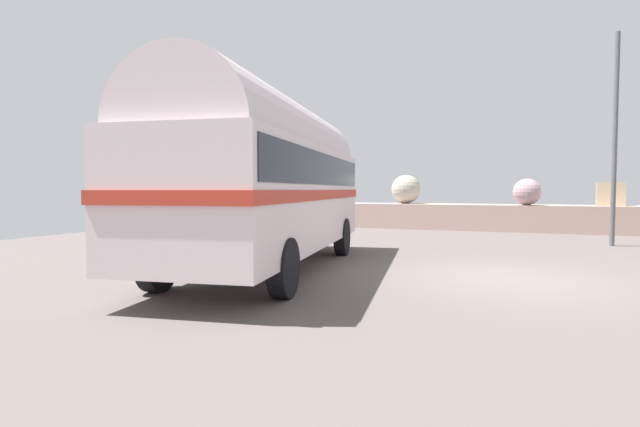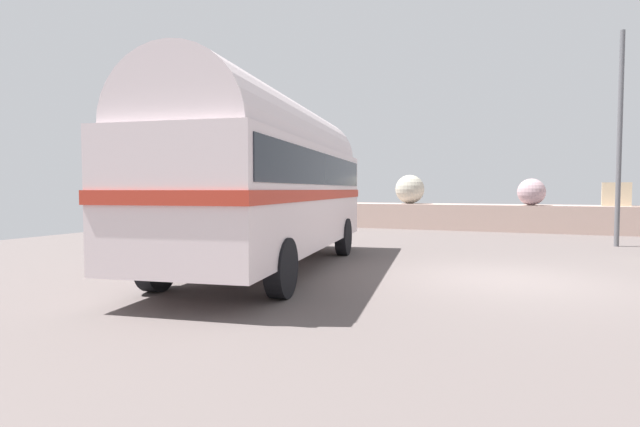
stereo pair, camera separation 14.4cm
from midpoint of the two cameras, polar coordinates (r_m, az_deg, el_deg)
The scene contains 4 objects.
ground at distance 10.08m, azimuth 20.39°, elevation -7.21°, with size 32.00×26.00×0.02m.
breakwater at distance 21.77m, azimuth 20.67°, elevation -0.18°, with size 31.36×1.99×2.38m.
vintage_coach at distance 10.49m, azimuth -6.28°, elevation 4.53°, with size 3.74×8.86×3.70m.
lamp_post at distance 17.26m, azimuth 31.30°, elevation 8.70°, with size 1.01×0.66×6.43m.
Camera 1 is at (0.14, -9.96, 1.74)m, focal length 27.47 mm.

